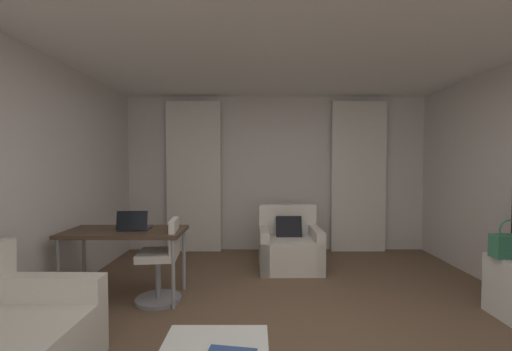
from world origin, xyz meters
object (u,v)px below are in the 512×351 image
object	(u,v)px
armchair	(289,247)
handbag_primary	(508,245)
desk_chair	(161,265)
desk	(124,236)
laptop	(133,226)

from	to	relation	value
armchair	handbag_primary	bearing A→B (deg)	-37.82
armchair	desk_chair	world-z (taller)	desk_chair
armchair	desk	distance (m)	2.20
armchair	desk	bearing A→B (deg)	-151.02
desk_chair	desk	bearing A→B (deg)	170.90
desk	desk_chair	world-z (taller)	desk_chair
laptop	handbag_primary	xyz separation A→B (m)	(3.72, -0.44, -0.10)
desk	handbag_primary	distance (m)	3.85
desk_chair	handbag_primary	xyz separation A→B (m)	(3.40, -0.38, 0.31)
desk	desk_chair	size ratio (longest dim) A/B	1.44
desk_chair	laptop	distance (m)	0.52
handbag_primary	desk	bearing A→B (deg)	173.32
desk_chair	laptop	size ratio (longest dim) A/B	2.62
armchair	handbag_primary	world-z (taller)	handbag_primary
armchair	laptop	size ratio (longest dim) A/B	2.57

